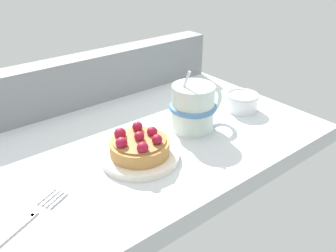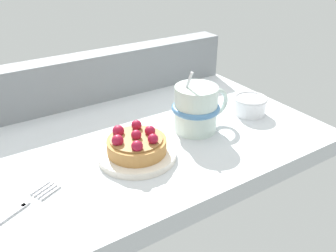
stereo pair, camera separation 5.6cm
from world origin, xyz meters
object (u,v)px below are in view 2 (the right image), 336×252
Objects in this scene: dessert_plate at (137,154)px; sugar_bowl at (250,105)px; coffee_mug at (197,108)px; dessert_fork at (6,217)px; raspberry_tart at (136,143)px.

sugar_bowl is at bearing 4.12° from dessert_plate.
coffee_mug is 0.75× the size of dessert_fork.
dessert_fork is 48.05cm from sugar_bowl.
dessert_fork is at bearing -170.32° from coffee_mug.
dessert_plate is 0.80× the size of dessert_fork.
coffee_mug reaches higher than sugar_bowl.
dessert_plate is at bearing -169.92° from coffee_mug.
dessert_plate is 2.09cm from raspberry_tart.
coffee_mug is 13.31cm from sugar_bowl.
raspberry_tart is at bearing 147.61° from dessert_plate.
dessert_fork is (-20.87, -3.49, -2.31)cm from raspberry_tart.
coffee_mug is at bearing 9.95° from raspberry_tart.
dessert_plate is at bearing -32.39° from raspberry_tart.
dessert_plate is 26.91cm from sugar_bowl.
sugar_bowl is (26.81, 1.93, 1.41)cm from dessert_plate.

